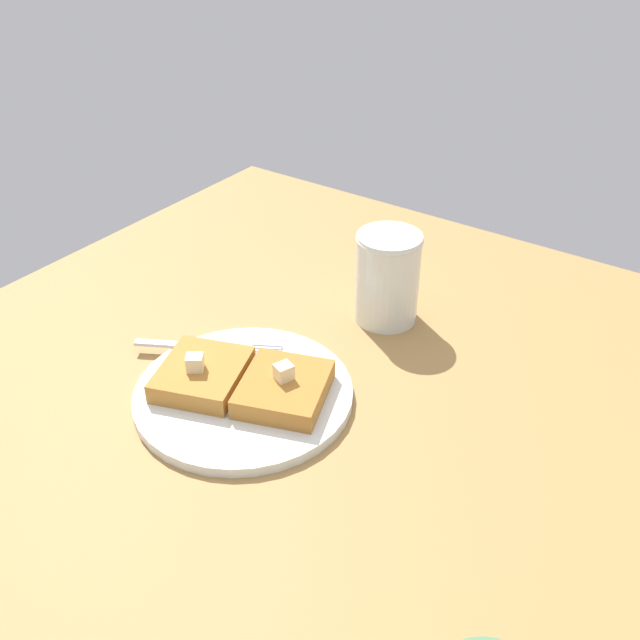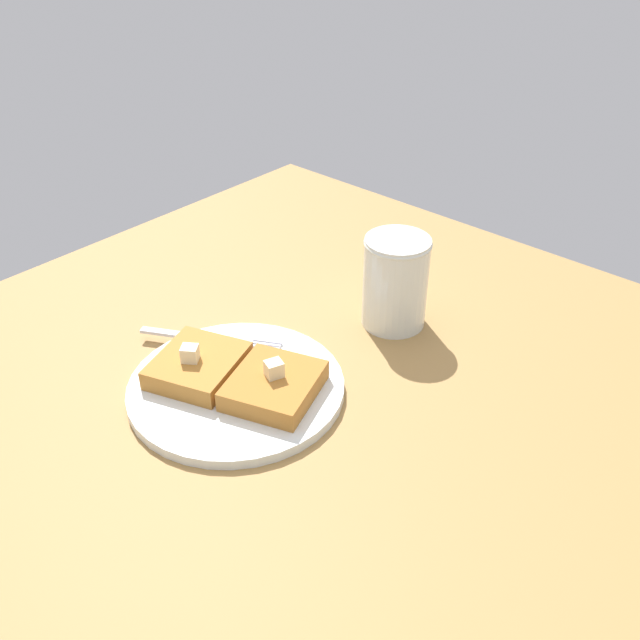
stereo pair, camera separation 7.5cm
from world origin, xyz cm
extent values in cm
cube|color=#9E7641|center=(0.00, 0.00, 0.92)|extent=(90.42, 90.42, 1.84)
cylinder|color=white|center=(6.59, 3.17, 2.38)|extent=(21.80, 21.80, 1.07)
torus|color=gray|center=(6.59, 3.17, 2.52)|extent=(21.80, 21.80, 0.80)
cube|color=#AE6F2E|center=(2.58, 1.74, 3.96)|extent=(10.58, 11.15, 2.09)
cube|color=#AF722D|center=(10.61, 4.59, 3.96)|extent=(10.58, 11.15, 2.09)
cube|color=beige|center=(2.70, 1.52, 5.82)|extent=(1.97, 2.06, 1.64)
cube|color=beige|center=(10.73, 5.32, 5.82)|extent=(2.19, 2.15, 1.64)
cube|color=silver|center=(16.92, 1.40, 3.10)|extent=(9.20, 5.60, 0.36)
cube|color=silver|center=(11.31, -1.68, 3.10)|extent=(3.51, 3.28, 0.36)
cube|color=silver|center=(9.08, -3.84, 3.10)|extent=(2.96, 1.82, 0.36)
cube|color=silver|center=(8.81, -3.36, 3.10)|extent=(2.96, 1.82, 0.36)
cube|color=silver|center=(8.55, -2.88, 3.10)|extent=(2.96, 1.82, 0.36)
cube|color=silver|center=(8.28, -2.40, 3.10)|extent=(2.96, 1.82, 0.36)
cylinder|color=#59290A|center=(2.44, -17.56, 5.46)|extent=(6.70, 6.70, 7.24)
cylinder|color=silver|center=(2.44, -17.56, 7.20)|extent=(7.28, 7.28, 10.71)
torus|color=silver|center=(2.44, -17.56, 12.10)|extent=(7.49, 7.49, 0.50)
camera|label=1|loc=(-30.97, 43.92, 48.01)|focal=40.00mm
camera|label=2|loc=(-36.84, 39.29, 48.01)|focal=40.00mm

